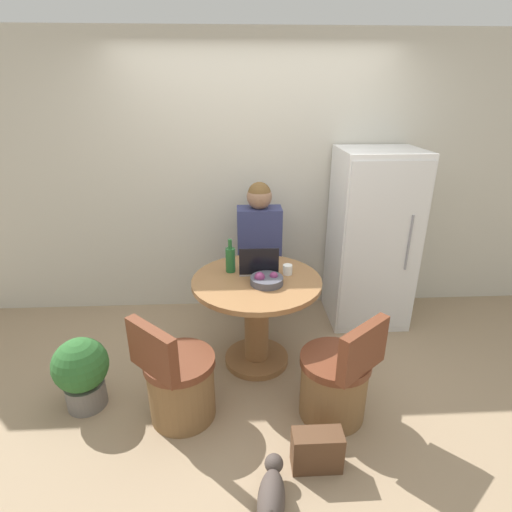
{
  "coord_description": "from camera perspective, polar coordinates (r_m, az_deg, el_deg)",
  "views": [
    {
      "loc": [
        -0.19,
        -2.41,
        2.11
      ],
      "look_at": [
        -0.04,
        0.44,
        0.91
      ],
      "focal_mm": 28.0,
      "sensor_mm": 36.0,
      "label": 1
    }
  ],
  "objects": [
    {
      "name": "bottle",
      "position": [
        3.16,
        -3.68,
        -0.45
      ],
      "size": [
        0.08,
        0.08,
        0.27
      ],
      "color": "#23602D",
      "rests_on": "dining_table"
    },
    {
      "name": "potted_plant",
      "position": [
        3.14,
        -23.65,
        -14.81
      ],
      "size": [
        0.38,
        0.38,
        0.54
      ],
      "color": "slate",
      "rests_on": "ground_plane"
    },
    {
      "name": "dining_table",
      "position": [
        3.19,
        0.09,
        -7.51
      ],
      "size": [
        1.0,
        1.0,
        0.76
      ],
      "color": "olive",
      "rests_on": "ground_plane"
    },
    {
      "name": "person_seated",
      "position": [
        3.73,
        0.42,
        1.58
      ],
      "size": [
        0.4,
        0.37,
        1.37
      ],
      "rotation": [
        0.0,
        0.0,
        3.14
      ],
      "color": "#2D2D38",
      "rests_on": "ground_plane"
    },
    {
      "name": "refrigerator",
      "position": [
        3.86,
        16.17,
        2.3
      ],
      "size": [
        0.71,
        0.64,
        1.64
      ],
      "color": "white",
      "rests_on": "ground_plane"
    },
    {
      "name": "laptop",
      "position": [
        3.15,
        0.36,
        -1.55
      ],
      "size": [
        0.3,
        0.21,
        0.23
      ],
      "rotation": [
        0.0,
        0.0,
        3.14
      ],
      "color": "#B7B7BC",
      "rests_on": "dining_table"
    },
    {
      "name": "coffee_cup",
      "position": [
        3.14,
        4.53,
        -1.94
      ],
      "size": [
        0.07,
        0.07,
        0.08
      ],
      "color": "white",
      "rests_on": "dining_table"
    },
    {
      "name": "ground_plane",
      "position": [
        3.21,
        1.21,
        -18.4
      ],
      "size": [
        12.0,
        12.0,
        0.0
      ],
      "primitive_type": "plane",
      "color": "#9E8466"
    },
    {
      "name": "fruit_bowl",
      "position": [
        2.98,
        1.48,
        -3.42
      ],
      "size": [
        0.25,
        0.25,
        0.1
      ],
      "color": "#4C4C56",
      "rests_on": "dining_table"
    },
    {
      "name": "cat",
      "position": [
        2.49,
        2.23,
        -31.13
      ],
      "size": [
        0.2,
        0.49,
        0.18
      ],
      "rotation": [
        0.0,
        0.0,
        1.41
      ],
      "color": "#473D38",
      "rests_on": "ground_plane"
    },
    {
      "name": "wall_back",
      "position": [
        3.87,
        -0.09,
        10.67
      ],
      "size": [
        7.0,
        0.06,
        2.6
      ],
      "color": "beige",
      "rests_on": "ground_plane"
    },
    {
      "name": "handbag",
      "position": [
        2.66,
        8.7,
        -25.73
      ],
      "size": [
        0.3,
        0.14,
        0.26
      ],
      "color": "brown",
      "rests_on": "ground_plane"
    },
    {
      "name": "chair_near_left_corner",
      "position": [
        2.87,
        -10.93,
        -17.44
      ],
      "size": [
        0.55,
        0.55,
        0.8
      ],
      "rotation": [
        0.0,
        0.0,
        2.38
      ],
      "color": "brown",
      "rests_on": "ground_plane"
    },
    {
      "name": "chair_near_right_corner",
      "position": [
        2.88,
        11.33,
        -17.29
      ],
      "size": [
        0.55,
        0.55,
        0.8
      ],
      "rotation": [
        0.0,
        0.0,
        -2.46
      ],
      "color": "brown",
      "rests_on": "ground_plane"
    }
  ]
}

